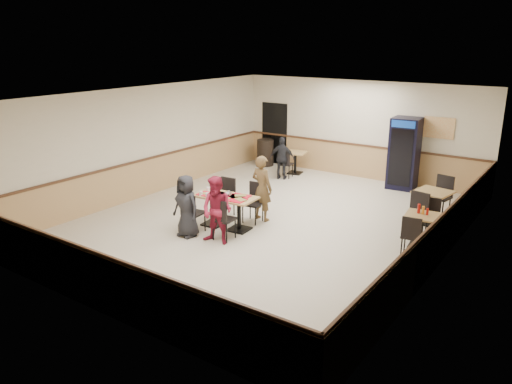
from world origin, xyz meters
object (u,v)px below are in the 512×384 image
Objects in this scene: side_table_far at (432,202)px; lone_diner at (282,158)px; trash_bin at (265,153)px; main_table at (226,207)px; back_table at (295,159)px; side_table_near at (421,225)px; diner_man_opposite at (262,188)px; diner_woman_left at (186,206)px; pepsi_cooler at (404,153)px; diner_woman_right at (217,211)px.

lone_diner is at bearing 164.80° from side_table_far.
trash_bin reaches higher than side_table_far.
main_table is 1.89× the size of back_table.
back_table is at bearing 156.54° from side_table_far.
back_table is at bearing 145.04° from side_table_near.
diner_man_opposite reaches higher than back_table.
diner_woman_left is 1.56× the size of trash_bin.
diner_woman_left is 1.96m from diner_man_opposite.
pepsi_cooler is at bearing 179.36° from lone_diner.
main_table is 1.12× the size of lone_diner.
diner_woman_left is at bearing -152.00° from side_table_near.
main_table is 4.29m from side_table_near.
side_table_far is 0.99× the size of trash_bin.
diner_woman_right is at bearing -75.07° from back_table.
diner_man_opposite reaches higher than side_table_far.
pepsi_cooler is (-1.80, 4.02, 0.56)m from side_table_near.
pepsi_cooler is (3.39, 1.20, 0.37)m from lone_diner.
main_table is at bearing -64.84° from trash_bin.
diner_man_opposite is at bearing 85.11° from diner_woman_right.
pepsi_cooler is (2.62, 6.37, 0.33)m from diner_woman_left.
side_table_far is (-0.21, 1.47, 0.07)m from side_table_near.
main_table is at bearing 84.93° from lone_diner.
diner_woman_right is at bearing -110.70° from pepsi_cooler.
lone_diner is 1.79× the size of side_table_near.
lone_diner reaches higher than back_table.
side_table_far is at bearing 41.57° from diner_woman_right.
diner_woman_right is 5.34m from lone_diner.
trash_bin is at bearing -59.72° from lone_diner.
main_table is 5.94m from pepsi_cooler.
side_table_far is at bearing -62.77° from pepsi_cooler.
diner_man_opposite is at bearing 94.35° from lone_diner.
diner_man_opposite reaches higher than lone_diner.
diner_man_opposite is 2.14× the size of side_table_near.
lone_diner is at bearing -90.00° from back_table.
back_table is (-5.19, 3.63, 0.00)m from side_table_near.
diner_woman_right reaches higher than side_table_near.
side_table_near is 7.70m from trash_bin.
trash_bin is (-2.17, 6.33, -0.25)m from diner_woman_left.
main_table is at bearing -116.91° from pepsi_cooler.
side_table_far is 6.85m from trash_bin.
diner_woman_right is 1.98× the size of side_table_near.
main_table is 1.67× the size of side_table_far.
diner_man_opposite reaches higher than diner_woman_left.
main_table is 1.02m from diner_man_opposite.
back_table is at bearing -14.03° from trash_bin.
back_table reaches higher than side_table_near.
pepsi_cooler is at bearing 67.71° from diner_woman_right.
diner_man_opposite is at bearing -116.73° from pepsi_cooler.
trash_bin is (-1.40, 0.35, -0.03)m from back_table.
back_table is at bearing 101.94° from diner_woman_left.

